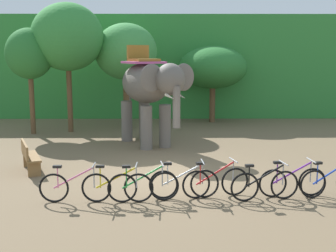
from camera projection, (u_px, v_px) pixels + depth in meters
ground_plane at (168, 177)px, 12.60m from camera, size 80.00×80.00×0.00m
foliage_hedge at (166, 66)px, 26.04m from camera, size 36.00×6.00×5.45m
tree_center at (30, 54)px, 18.69m from camera, size 2.01×2.01×4.53m
tree_center_right at (67, 37)px, 19.02m from camera, size 3.11×3.11×5.62m
tree_right at (126, 52)px, 20.16m from camera, size 2.85×2.85×4.82m
tree_far_left at (213, 68)px, 22.03m from camera, size 3.42×3.42×3.82m
elephant at (149, 88)px, 16.46m from camera, size 3.12×4.11×3.78m
bike_pink at (75, 187)px, 10.38m from camera, size 1.71×0.52×0.92m
bike_yellow at (117, 187)px, 10.39m from camera, size 1.71×0.52×0.92m
bike_green at (143, 186)px, 10.43m from camera, size 1.70×0.52×0.92m
bike_white at (184, 183)px, 10.67m from camera, size 1.71×0.52×0.92m
bike_red at (216, 182)px, 10.76m from camera, size 1.67×0.58×0.92m
bike_black at (265, 185)px, 10.52m from camera, size 1.70×0.52×0.92m
bike_purple at (292, 181)px, 10.80m from camera, size 1.71×0.52×0.92m
bike_blue at (331, 181)px, 10.80m from camera, size 1.67×0.60×0.92m
wooden_bench at (29, 156)px, 13.06m from camera, size 0.97×1.54×0.89m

